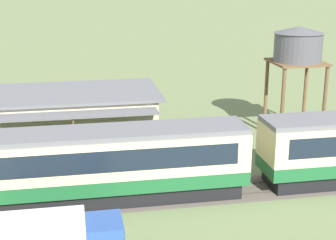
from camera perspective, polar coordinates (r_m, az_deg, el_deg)
name	(u,v)px	position (r m, az deg, el deg)	size (l,w,h in m)	color
ground_plane	(302,178)	(33.21, 14.66, -6.20)	(600.00, 600.00, 0.00)	#707F51
passenger_train	(258,152)	(30.31, 9.96, -3.49)	(83.10, 3.07, 4.12)	#1E6033
railway_track	(241,189)	(30.86, 8.12, -7.59)	(137.31, 3.60, 0.04)	#665B51
station_building	(73,115)	(39.15, -10.46, 0.50)	(12.83, 8.76, 3.72)	beige
water_tower	(298,47)	(40.26, 14.21, 7.82)	(3.85, 3.85, 8.33)	brown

